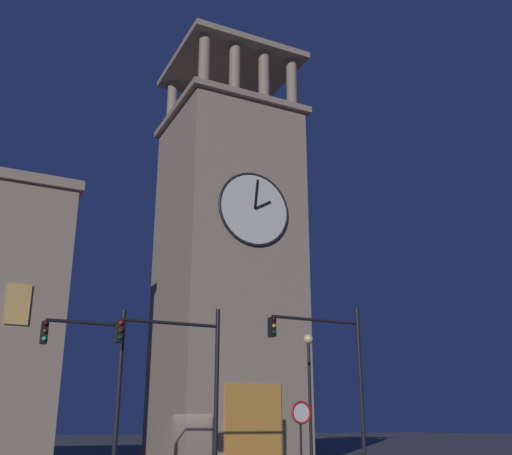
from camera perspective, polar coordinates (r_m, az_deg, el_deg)
name	(u,v)px	position (r m, az deg, el deg)	size (l,w,h in m)	color
clocktower	(227,268)	(36.21, -2.74, -3.89)	(7.86, 7.81, 27.19)	gray
traffic_signal_near	(334,363)	(24.49, 7.41, -12.70)	(4.21, 0.41, 6.61)	black
traffic_signal_mid	(186,366)	(21.83, -6.69, -13.01)	(3.83, 0.41, 6.10)	black
traffic_signal_far	(95,369)	(21.59, -15.07, -12.91)	(2.82, 0.41, 5.89)	black
street_lamp	(309,376)	(27.36, 5.11, -13.96)	(0.44, 0.44, 5.89)	black
no_horn_sign	(301,419)	(21.51, 4.32, -17.77)	(0.78, 0.14, 2.79)	black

